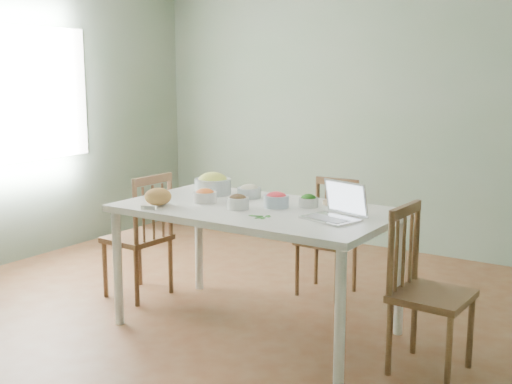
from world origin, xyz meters
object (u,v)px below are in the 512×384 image
Objects in this scene: bowl_squash at (213,184)px; bread_boule at (158,197)px; chair_left at (137,235)px; laptop at (331,202)px; chair_right at (432,292)px; dining_table at (256,269)px; chair_far at (326,238)px.

bread_boule is at bearing -97.01° from bowl_squash.
chair_left is 1.76m from laptop.
chair_left reaches higher than bread_boule.
chair_right is 0.77m from laptop.
dining_table is 1.86× the size of chair_right.
chair_left is at bearing 146.63° from bread_boule.
bowl_squash is 1.12m from laptop.
laptop is at bearing 88.09° from chair_left.
bread_boule is (-1.75, -0.32, 0.41)m from chair_right.
laptop reaches higher than bread_boule.
bowl_squash is at bearing 86.03° from chair_right.
chair_left is 0.77m from bowl_squash.
bowl_squash reaches higher than chair_far.
bowl_squash is (-1.68, 0.19, 0.43)m from chair_right.
bowl_squash is (0.62, 0.15, 0.43)m from chair_left.
bread_boule is at bearing -119.06° from chair_far.
chair_right is 1.75m from bowl_squash.
bowl_squash reaches higher than chair_left.
laptop is (1.70, -0.13, 0.47)m from chair_left.
chair_right is 3.01× the size of laptop.
chair_right reaches higher than chair_left.
chair_far is at bearing 85.81° from dining_table.
bowl_squash is (-0.51, 0.21, 0.49)m from dining_table.
chair_left is at bearing -168.54° from laptop.
chair_left is 5.35× the size of bread_boule.
chair_left is 3.63× the size of bowl_squash.
laptop is (1.14, 0.24, 0.05)m from bread_boule.
chair_right is (1.11, -0.87, 0.04)m from chair_far.
chair_far is (0.06, 0.88, 0.03)m from dining_table.
bread_boule is at bearing 102.92° from chair_right.
chair_left reaches higher than chair_far.
dining_table is 1.13m from chair_left.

